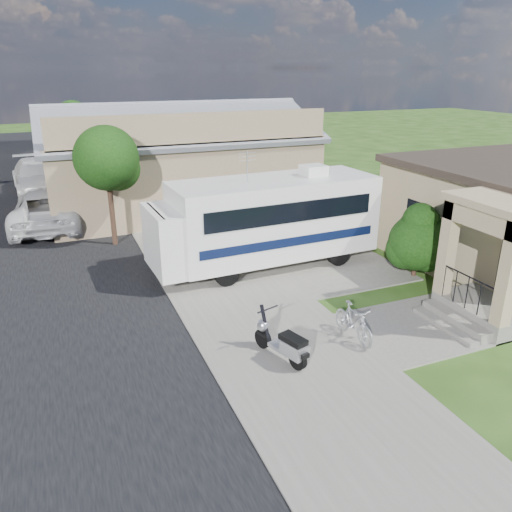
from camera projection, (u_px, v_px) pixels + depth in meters
name	position (u px, v px, depth m)	size (l,w,h in m)	color
ground	(310.00, 330.00, 13.18)	(120.00, 120.00, 0.00)	#1F3A0F
street_slab	(13.00, 248.00, 19.14)	(9.00, 80.00, 0.02)	black
sidewalk_slab	(179.00, 228.00, 21.45)	(4.00, 80.00, 0.06)	slate
driveway_slab	(287.00, 264.00, 17.59)	(7.00, 6.00, 0.05)	slate
walk_slab	(426.00, 325.00, 13.38)	(4.00, 3.00, 0.05)	slate
warehouse	(177.00, 166.00, 24.55)	(12.50, 8.40, 5.04)	#837252
street_tree_a	(109.00, 161.00, 18.53)	(2.44, 2.40, 4.58)	#312116
street_tree_b	(86.00, 129.00, 27.13)	(2.44, 2.40, 4.73)	#312116
street_tree_c	(75.00, 119.00, 35.01)	(2.44, 2.40, 4.42)	#312116
motorhome	(266.00, 219.00, 16.89)	(7.86, 2.81, 3.98)	silver
shrub	(418.00, 239.00, 16.19)	(2.05, 1.95, 2.51)	#312116
scooter	(283.00, 343.00, 11.58)	(0.84, 1.71, 1.15)	black
bicycle	(354.00, 324.00, 12.51)	(0.44, 1.57, 0.94)	#B7B8BF
pickup_truck	(48.00, 208.00, 21.53)	(2.76, 5.99, 1.66)	silver
van	(38.00, 176.00, 27.49)	(2.51, 6.16, 1.79)	silver
garden_hose	(437.00, 312.00, 13.99)	(0.40, 0.40, 0.18)	#136322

